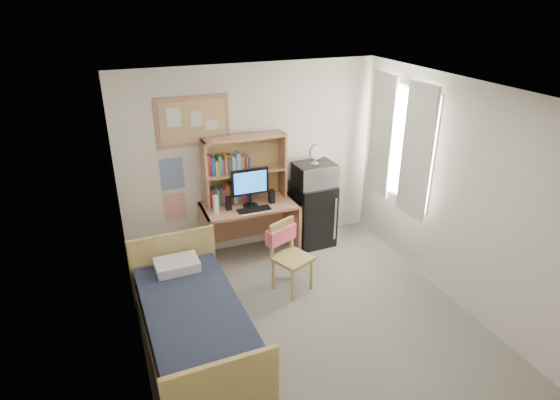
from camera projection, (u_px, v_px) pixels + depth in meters
name	position (u px, v px, depth m)	size (l,w,h in m)	color
floor	(314.00, 330.00, 5.19)	(3.60, 4.20, 0.02)	gray
ceiling	(323.00, 94.00, 4.11)	(3.60, 4.20, 0.02)	white
wall_back	(252.00, 160.00, 6.43)	(3.60, 0.04, 2.60)	white
wall_front	(467.00, 372.00, 2.87)	(3.60, 0.04, 2.60)	white
wall_left	(131.00, 260.00, 4.05)	(0.04, 4.20, 2.60)	white
wall_right	(463.00, 198.00, 5.25)	(0.04, 4.20, 2.60)	white
window_unit	(400.00, 143.00, 6.13)	(0.10, 1.40, 1.70)	white
curtain_left	(417.00, 153.00, 5.78)	(0.04, 0.55, 1.70)	white
curtain_right	(381.00, 135.00, 6.46)	(0.04, 0.55, 1.70)	white
bulletin_board	(193.00, 121.00, 5.90)	(0.94, 0.03, 0.64)	tan
poster_wave	(172.00, 174.00, 6.08)	(0.30, 0.01, 0.42)	#23448F
poster_japan	(175.00, 207.00, 6.27)	(0.28, 0.01, 0.36)	#E83F28
desk	(250.00, 230.00, 6.46)	(1.28, 0.64, 0.80)	tan
desk_chair	(292.00, 258.00, 5.70)	(0.45, 0.45, 0.90)	tan
mini_fridge	(313.00, 214.00, 6.80)	(0.54, 0.54, 0.92)	black
bed	(195.00, 328.00, 4.80)	(0.97, 1.95, 0.54)	#1C2133
hutch	(245.00, 169.00, 6.23)	(1.11, 0.28, 0.91)	tan
monitor	(250.00, 188.00, 6.13)	(0.50, 0.04, 0.54)	black
keyboard	(254.00, 209.00, 6.12)	(0.44, 0.14, 0.02)	black
speaker_left	(229.00, 203.00, 6.11)	(0.07, 0.07, 0.18)	black
speaker_right	(272.00, 196.00, 6.30)	(0.08, 0.08, 0.18)	black
water_bottle	(216.00, 204.00, 6.00)	(0.07, 0.07, 0.24)	silver
hoodie	(281.00, 234.00, 5.73)	(0.42, 0.13, 0.20)	#FB5F70
microwave	(315.00, 174.00, 6.53)	(0.55, 0.42, 0.32)	silver
desk_fan	(315.00, 154.00, 6.41)	(0.22, 0.22, 0.27)	silver
pillow	(177.00, 265.00, 5.30)	(0.48, 0.34, 0.12)	silver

